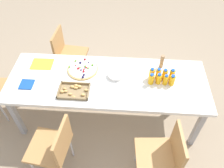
{
  "coord_description": "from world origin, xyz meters",
  "views": [
    {
      "loc": [
        -0.18,
        1.76,
        2.62
      ],
      "look_at": [
        -0.06,
        0.07,
        0.75
      ],
      "focal_mm": 36.28,
      "sensor_mm": 36.0,
      "label": 1
    }
  ],
  "objects_px": {
    "juice_bottle_1": "(165,74)",
    "juice_bottle_2": "(158,74)",
    "paper_folder": "(42,64)",
    "juice_bottle_3": "(152,74)",
    "fruit_pizza": "(83,69)",
    "chair_far_left": "(163,154)",
    "juice_bottle_6": "(159,79)",
    "juice_bottle_0": "(172,75)",
    "juice_bottle_5": "(166,80)",
    "chair_near_right": "(67,52)",
    "chair_far_right": "(54,146)",
    "party_table": "(107,84)",
    "plate_stack": "(116,75)",
    "juice_bottle_7": "(151,79)",
    "cardboard_tube": "(162,62)",
    "napkin_stack": "(27,84)",
    "snack_tray": "(74,91)",
    "juice_bottle_4": "(172,80)"
  },
  "relations": [
    {
      "from": "chair_far_right",
      "to": "fruit_pizza",
      "type": "bearing_deg",
      "value": -3.99
    },
    {
      "from": "chair_far_left",
      "to": "cardboard_tube",
      "type": "xyz_separation_m",
      "value": [
        -0.01,
        -1.01,
        0.32
      ]
    },
    {
      "from": "chair_far_left",
      "to": "juice_bottle_5",
      "type": "bearing_deg",
      "value": -7.15
    },
    {
      "from": "chair_near_right",
      "to": "juice_bottle_4",
      "type": "distance_m",
      "value": 1.58
    },
    {
      "from": "chair_far_left",
      "to": "juice_bottle_7",
      "type": "distance_m",
      "value": 0.8
    },
    {
      "from": "juice_bottle_0",
      "to": "juice_bottle_5",
      "type": "height_order",
      "value": "juice_bottle_0"
    },
    {
      "from": "juice_bottle_0",
      "to": "fruit_pizza",
      "type": "bearing_deg",
      "value": -4.65
    },
    {
      "from": "juice_bottle_2",
      "to": "paper_folder",
      "type": "distance_m",
      "value": 1.4
    },
    {
      "from": "party_table",
      "to": "paper_folder",
      "type": "xyz_separation_m",
      "value": [
        0.82,
        -0.21,
        0.07
      ]
    },
    {
      "from": "fruit_pizza",
      "to": "cardboard_tube",
      "type": "bearing_deg",
      "value": -173.35
    },
    {
      "from": "fruit_pizza",
      "to": "plate_stack",
      "type": "relative_size",
      "value": 1.97
    },
    {
      "from": "juice_bottle_2",
      "to": "juice_bottle_6",
      "type": "relative_size",
      "value": 1.06
    },
    {
      "from": "juice_bottle_0",
      "to": "snack_tray",
      "type": "height_order",
      "value": "juice_bottle_0"
    },
    {
      "from": "juice_bottle_1",
      "to": "juice_bottle_6",
      "type": "bearing_deg",
      "value": 45.95
    },
    {
      "from": "fruit_pizza",
      "to": "chair_far_left",
      "type": "bearing_deg",
      "value": 135.68
    },
    {
      "from": "juice_bottle_1",
      "to": "juice_bottle_2",
      "type": "distance_m",
      "value": 0.07
    },
    {
      "from": "juice_bottle_5",
      "to": "napkin_stack",
      "type": "relative_size",
      "value": 0.92
    },
    {
      "from": "chair_far_right",
      "to": "snack_tray",
      "type": "distance_m",
      "value": 0.61
    },
    {
      "from": "chair_near_right",
      "to": "juice_bottle_7",
      "type": "bearing_deg",
      "value": 62.19
    },
    {
      "from": "chair_far_left",
      "to": "cardboard_tube",
      "type": "relative_size",
      "value": 4.67
    },
    {
      "from": "juice_bottle_2",
      "to": "plate_stack",
      "type": "bearing_deg",
      "value": 0.36
    },
    {
      "from": "juice_bottle_6",
      "to": "paper_folder",
      "type": "relative_size",
      "value": 0.54
    },
    {
      "from": "chair_far_right",
      "to": "juice_bottle_3",
      "type": "bearing_deg",
      "value": -43.5
    },
    {
      "from": "chair_far_right",
      "to": "juice_bottle_2",
      "type": "xyz_separation_m",
      "value": [
        -1.06,
        -0.81,
        0.3
      ]
    },
    {
      "from": "chair_far_left",
      "to": "snack_tray",
      "type": "xyz_separation_m",
      "value": [
        0.96,
        -0.55,
        0.24
      ]
    },
    {
      "from": "juice_bottle_1",
      "to": "plate_stack",
      "type": "xyz_separation_m",
      "value": [
        0.56,
        0.0,
        -0.05
      ]
    },
    {
      "from": "juice_bottle_6",
      "to": "juice_bottle_7",
      "type": "xyz_separation_m",
      "value": [
        0.08,
        0.01,
        0.0
      ]
    },
    {
      "from": "cardboard_tube",
      "to": "napkin_stack",
      "type": "bearing_deg",
      "value": 14.46
    },
    {
      "from": "chair_far_left",
      "to": "juice_bottle_3",
      "type": "relative_size",
      "value": 5.58
    },
    {
      "from": "juice_bottle_3",
      "to": "snack_tray",
      "type": "relative_size",
      "value": 0.44
    },
    {
      "from": "juice_bottle_2",
      "to": "snack_tray",
      "type": "xyz_separation_m",
      "value": [
        0.92,
        0.27,
        -0.06
      ]
    },
    {
      "from": "juice_bottle_2",
      "to": "juice_bottle_5",
      "type": "xyz_separation_m",
      "value": [
        -0.08,
        0.08,
        -0.01
      ]
    },
    {
      "from": "juice_bottle_7",
      "to": "cardboard_tube",
      "type": "relative_size",
      "value": 0.8
    },
    {
      "from": "plate_stack",
      "to": "cardboard_tube",
      "type": "height_order",
      "value": "cardboard_tube"
    },
    {
      "from": "juice_bottle_3",
      "to": "paper_folder",
      "type": "distance_m",
      "value": 1.33
    },
    {
      "from": "chair_near_right",
      "to": "juice_bottle_6",
      "type": "xyz_separation_m",
      "value": [
        -1.22,
        0.73,
        0.29
      ]
    },
    {
      "from": "chair_near_right",
      "to": "juice_bottle_6",
      "type": "relative_size",
      "value": 5.95
    },
    {
      "from": "snack_tray",
      "to": "cardboard_tube",
      "type": "relative_size",
      "value": 1.88
    },
    {
      "from": "party_table",
      "to": "juice_bottle_3",
      "type": "height_order",
      "value": "juice_bottle_3"
    },
    {
      "from": "chair_far_left",
      "to": "paper_folder",
      "type": "distance_m",
      "value": 1.74
    },
    {
      "from": "juice_bottle_3",
      "to": "plate_stack",
      "type": "height_order",
      "value": "juice_bottle_3"
    },
    {
      "from": "chair_far_left",
      "to": "juice_bottle_1",
      "type": "distance_m",
      "value": 0.87
    },
    {
      "from": "juice_bottle_3",
      "to": "fruit_pizza",
      "type": "xyz_separation_m",
      "value": [
        0.81,
        -0.08,
        -0.06
      ]
    },
    {
      "from": "chair_far_left",
      "to": "juice_bottle_6",
      "type": "distance_m",
      "value": 0.8
    },
    {
      "from": "juice_bottle_0",
      "to": "juice_bottle_4",
      "type": "height_order",
      "value": "juice_bottle_0"
    },
    {
      "from": "snack_tray",
      "to": "juice_bottle_5",
      "type": "bearing_deg",
      "value": -169.43
    },
    {
      "from": "juice_bottle_3",
      "to": "chair_far_right",
      "type": "bearing_deg",
      "value": 39.29
    },
    {
      "from": "party_table",
      "to": "juice_bottle_3",
      "type": "xyz_separation_m",
      "value": [
        -0.5,
        -0.07,
        0.13
      ]
    },
    {
      "from": "snack_tray",
      "to": "juice_bottle_4",
      "type": "bearing_deg",
      "value": -170.17
    },
    {
      "from": "juice_bottle_2",
      "to": "snack_tray",
      "type": "distance_m",
      "value": 0.96
    }
  ]
}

